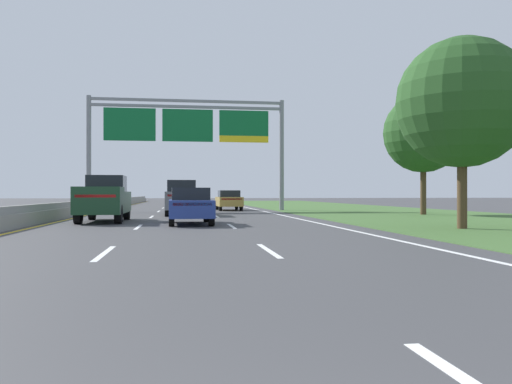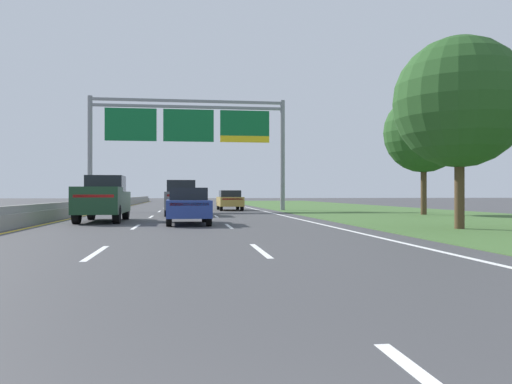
{
  "view_description": "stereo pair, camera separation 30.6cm",
  "coord_description": "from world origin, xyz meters",
  "px_view_note": "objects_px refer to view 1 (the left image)",
  "views": [
    {
      "loc": [
        -0.15,
        -1.29,
        1.33
      ],
      "look_at": [
        4.53,
        31.16,
        1.42
      ],
      "focal_mm": 36.15,
      "sensor_mm": 36.0,
      "label": 1
    },
    {
      "loc": [
        0.15,
        -1.34,
        1.33
      ],
      "look_at": [
        4.53,
        31.16,
        1.42
      ],
      "focal_mm": 36.15,
      "sensor_mm": 36.0,
      "label": 2
    }
  ],
  "objects_px": {
    "overhead_sign_gantry": "(188,130)",
    "roadside_tree_mid": "(423,133)",
    "car_gold_right_lane_sedan": "(229,200)",
    "car_grey_centre_lane_suv": "(181,197)",
    "roadside_tree_near": "(462,103)",
    "car_blue_centre_lane_sedan": "(190,205)",
    "pickup_truck_darkgreen": "(105,199)"
  },
  "relations": [
    {
      "from": "car_gold_right_lane_sedan",
      "to": "roadside_tree_near",
      "type": "bearing_deg",
      "value": -164.44
    },
    {
      "from": "car_gold_right_lane_sedan",
      "to": "overhead_sign_gantry",
      "type": "bearing_deg",
      "value": 104.64
    },
    {
      "from": "car_gold_right_lane_sedan",
      "to": "car_grey_centre_lane_suv",
      "type": "height_order",
      "value": "car_grey_centre_lane_suv"
    },
    {
      "from": "car_blue_centre_lane_sedan",
      "to": "car_grey_centre_lane_suv",
      "type": "bearing_deg",
      "value": 1.14
    },
    {
      "from": "car_grey_centre_lane_suv",
      "to": "roadside_tree_near",
      "type": "distance_m",
      "value": 17.54
    },
    {
      "from": "roadside_tree_near",
      "to": "roadside_tree_mid",
      "type": "xyz_separation_m",
      "value": [
        4.52,
        12.29,
        0.37
      ]
    },
    {
      "from": "car_blue_centre_lane_sedan",
      "to": "roadside_tree_mid",
      "type": "bearing_deg",
      "value": -63.36
    },
    {
      "from": "car_grey_centre_lane_suv",
      "to": "pickup_truck_darkgreen",
      "type": "bearing_deg",
      "value": 149.84
    },
    {
      "from": "car_grey_centre_lane_suv",
      "to": "roadside_tree_mid",
      "type": "bearing_deg",
      "value": -96.5
    },
    {
      "from": "car_gold_right_lane_sedan",
      "to": "roadside_tree_near",
      "type": "height_order",
      "value": "roadside_tree_near"
    },
    {
      "from": "overhead_sign_gantry",
      "to": "car_grey_centre_lane_suv",
      "type": "relative_size",
      "value": 3.17
    },
    {
      "from": "car_blue_centre_lane_sedan",
      "to": "car_gold_right_lane_sedan",
      "type": "bearing_deg",
      "value": -11.8
    },
    {
      "from": "overhead_sign_gantry",
      "to": "roadside_tree_mid",
      "type": "relative_size",
      "value": 1.99
    },
    {
      "from": "car_gold_right_lane_sedan",
      "to": "roadside_tree_mid",
      "type": "distance_m",
      "value": 15.92
    },
    {
      "from": "pickup_truck_darkgreen",
      "to": "car_grey_centre_lane_suv",
      "type": "bearing_deg",
      "value": -29.26
    },
    {
      "from": "roadside_tree_near",
      "to": "roadside_tree_mid",
      "type": "height_order",
      "value": "roadside_tree_mid"
    },
    {
      "from": "roadside_tree_near",
      "to": "pickup_truck_darkgreen",
      "type": "bearing_deg",
      "value": 152.84
    },
    {
      "from": "car_grey_centre_lane_suv",
      "to": "roadside_tree_mid",
      "type": "distance_m",
      "value": 15.52
    },
    {
      "from": "overhead_sign_gantry",
      "to": "car_gold_right_lane_sedan",
      "type": "bearing_deg",
      "value": 15.4
    },
    {
      "from": "overhead_sign_gantry",
      "to": "roadside_tree_mid",
      "type": "distance_m",
      "value": 17.37
    },
    {
      "from": "car_grey_centre_lane_suv",
      "to": "roadside_tree_near",
      "type": "bearing_deg",
      "value": -143.99
    },
    {
      "from": "overhead_sign_gantry",
      "to": "pickup_truck_darkgreen",
      "type": "bearing_deg",
      "value": -105.43
    },
    {
      "from": "car_gold_right_lane_sedan",
      "to": "pickup_truck_darkgreen",
      "type": "bearing_deg",
      "value": 154.17
    },
    {
      "from": "pickup_truck_darkgreen",
      "to": "car_blue_centre_lane_sedan",
      "type": "xyz_separation_m",
      "value": [
        3.97,
        -2.63,
        -0.26
      ]
    },
    {
      "from": "car_gold_right_lane_sedan",
      "to": "roadside_tree_mid",
      "type": "xyz_separation_m",
      "value": [
        11.19,
        -10.49,
        4.26
      ]
    },
    {
      "from": "pickup_truck_darkgreen",
      "to": "roadside_tree_mid",
      "type": "relative_size",
      "value": 0.72
    },
    {
      "from": "car_gold_right_lane_sedan",
      "to": "roadside_tree_near",
      "type": "relative_size",
      "value": 0.62
    },
    {
      "from": "car_blue_centre_lane_sedan",
      "to": "car_gold_right_lane_sedan",
      "type": "height_order",
      "value": "same"
    },
    {
      "from": "roadside_tree_mid",
      "to": "pickup_truck_darkgreen",
      "type": "bearing_deg",
      "value": -164.51
    },
    {
      "from": "pickup_truck_darkgreen",
      "to": "roadside_tree_near",
      "type": "relative_size",
      "value": 0.76
    },
    {
      "from": "pickup_truck_darkgreen",
      "to": "roadside_tree_near",
      "type": "xyz_separation_m",
      "value": [
        13.97,
        -7.17,
        3.64
      ]
    },
    {
      "from": "car_blue_centre_lane_sedan",
      "to": "car_grey_centre_lane_suv",
      "type": "distance_m",
      "value": 9.11
    }
  ]
}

